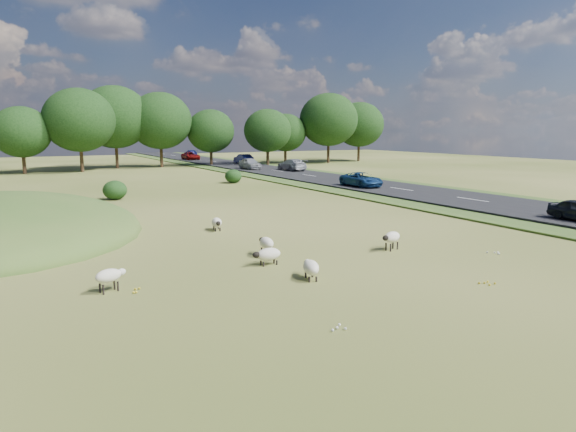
# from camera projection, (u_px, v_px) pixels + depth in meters

# --- Properties ---
(ground) EXTENTS (160.00, 160.00, 0.00)m
(ground) POSITION_uv_depth(u_px,v_px,m) (167.00, 201.00, 39.62)
(ground) COLOR #3E4F18
(ground) RESTS_ON ground
(road) EXTENTS (8.00, 150.00, 0.25)m
(road) POSITION_uv_depth(u_px,v_px,m) (318.00, 178.00, 57.68)
(road) COLOR black
(road) RESTS_ON ground
(treeline) EXTENTS (96.28, 14.66, 11.70)m
(treeline) POSITION_uv_depth(u_px,v_px,m) (85.00, 122.00, 68.75)
(treeline) COLOR black
(treeline) RESTS_ON ground
(shrubs) EXTENTS (27.28, 10.88, 1.52)m
(shrubs) POSITION_uv_depth(u_px,v_px,m) (130.00, 184.00, 45.19)
(shrubs) COLOR black
(shrubs) RESTS_ON ground
(sheep_0) EXTENTS (1.22, 0.56, 0.70)m
(sheep_0) POSITION_uv_depth(u_px,v_px,m) (268.00, 254.00, 20.64)
(sheep_0) COLOR beige
(sheep_0) RESTS_ON ground
(sheep_1) EXTENTS (0.72, 1.25, 0.70)m
(sheep_1) POSITION_uv_depth(u_px,v_px,m) (217.00, 223.00, 27.82)
(sheep_1) COLOR beige
(sheep_1) RESTS_ON ground
(sheep_2) EXTENTS (1.23, 0.79, 0.86)m
(sheep_2) POSITION_uv_depth(u_px,v_px,m) (392.00, 237.00, 23.20)
(sheep_2) COLOR beige
(sheep_2) RESTS_ON ground
(sheep_3) EXTENTS (0.56, 1.17, 0.84)m
(sheep_3) POSITION_uv_depth(u_px,v_px,m) (266.00, 243.00, 22.08)
(sheep_3) COLOR beige
(sheep_3) RESTS_ON ground
(sheep_4) EXTENTS (1.15, 0.76, 0.80)m
(sheep_4) POSITION_uv_depth(u_px,v_px,m) (109.00, 276.00, 17.17)
(sheep_4) COLOR beige
(sheep_4) RESTS_ON ground
(sheep_5) EXTENTS (0.83, 1.30, 0.72)m
(sheep_5) POSITION_uv_depth(u_px,v_px,m) (311.00, 267.00, 18.64)
(sheep_5) COLOR beige
(sheep_5) RESTS_ON ground
(car_1) EXTENTS (1.77, 4.37, 1.27)m
(car_1) POSITION_uv_depth(u_px,v_px,m) (191.00, 153.00, 103.30)
(car_1) COLOR navy
(car_1) RESTS_ON road
(car_3) EXTENTS (1.79, 4.45, 1.52)m
(car_3) POSITION_uv_depth(u_px,v_px,m) (250.00, 163.00, 69.09)
(car_3) COLOR #A3A5AB
(car_3) RESTS_ON road
(car_4) EXTENTS (2.10, 5.17, 1.50)m
(car_4) POSITION_uv_depth(u_px,v_px,m) (292.00, 165.00, 66.71)
(car_4) COLOR #A5A6AC
(car_4) RESTS_ON road
(car_5) EXTENTS (2.29, 4.96, 1.38)m
(car_5) POSITION_uv_depth(u_px,v_px,m) (191.00, 156.00, 91.27)
(car_5) COLOR maroon
(car_5) RESTS_ON road
(car_6) EXTENTS (2.15, 4.66, 1.30)m
(car_6) POSITION_uv_depth(u_px,v_px,m) (361.00, 179.00, 47.46)
(car_6) COLOR navy
(car_6) RESTS_ON road
(car_7) EXTENTS (1.58, 4.53, 1.49)m
(car_7) POSITION_uv_depth(u_px,v_px,m) (243.00, 159.00, 80.35)
(car_7) COLOR navy
(car_7) RESTS_ON road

